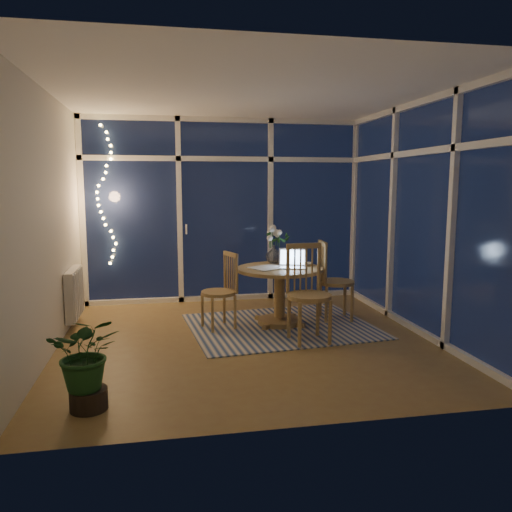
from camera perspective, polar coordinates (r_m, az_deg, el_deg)
name	(u,v)px	position (r m, az deg, el deg)	size (l,w,h in m)	color
floor	(249,340)	(5.49, -0.79, -9.56)	(4.00, 4.00, 0.00)	olive
ceiling	(249,92)	(5.31, -0.85, 18.22)	(4.00, 4.00, 0.00)	white
wall_back	(225,211)	(7.22, -3.55, 5.21)	(4.00, 0.04, 2.60)	silver
wall_front	(301,242)	(3.30, 5.15, 1.62)	(4.00, 0.04, 2.60)	silver
wall_left	(47,223)	(5.28, -22.76, 3.49)	(0.04, 4.00, 2.60)	silver
wall_right	(424,218)	(5.92, 18.67, 4.14)	(0.04, 4.00, 2.60)	silver
window_wall_back	(225,211)	(7.18, -3.51, 5.19)	(4.00, 0.10, 2.60)	white
window_wall_right	(421,218)	(5.90, 18.33, 4.14)	(0.10, 4.00, 2.60)	white
radiator	(74,293)	(6.27, -20.07, -4.04)	(0.10, 0.70, 0.58)	silver
fairy_lights	(105,195)	(7.07, -16.91, 6.63)	(0.24, 0.10, 1.85)	#FFCC66
garden_patio	(232,268)	(10.39, -2.81, -1.41)	(12.00, 6.00, 0.10)	black
garden_fence	(205,221)	(10.72, -5.87, 4.02)	(11.00, 0.08, 1.80)	#3C2816
neighbour_roof	(206,165)	(13.71, -5.76, 10.36)	(7.00, 3.00, 2.20)	#2F3239
garden_shrubs	(169,257)	(8.64, -9.93, -0.07)	(0.90, 0.90, 0.90)	black
rug	(281,326)	(5.98, 2.90, -8.01)	(2.11, 1.69, 0.01)	beige
dining_table	(279,296)	(5.99, 2.70, -4.61)	(1.02, 1.02, 0.69)	olive
chair_left	(218,291)	(5.80, -4.33, -3.98)	(0.42, 0.42, 0.91)	olive
chair_right	(336,280)	(6.23, 9.16, -2.75)	(0.47, 0.47, 1.00)	olive
chair_front	(309,294)	(5.31, 6.13, -4.30)	(0.49, 0.49, 1.06)	olive
laptop	(292,258)	(5.89, 4.15, -0.21)	(0.33, 0.28, 0.24)	silver
flower_vase	(274,255)	(6.26, 2.07, 0.15)	(0.20, 0.20, 0.21)	silver
bowl	(306,264)	(6.10, 5.78, -0.91)	(0.15, 0.15, 0.04)	white
newspapers	(269,267)	(5.91, 1.45, -1.29)	(0.43, 0.32, 0.01)	beige
phone	(288,269)	(5.83, 3.64, -1.45)	(0.12, 0.06, 0.01)	black
potted_plant	(87,361)	(3.98, -18.77, -11.27)	(0.54, 0.47, 0.76)	#18441C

